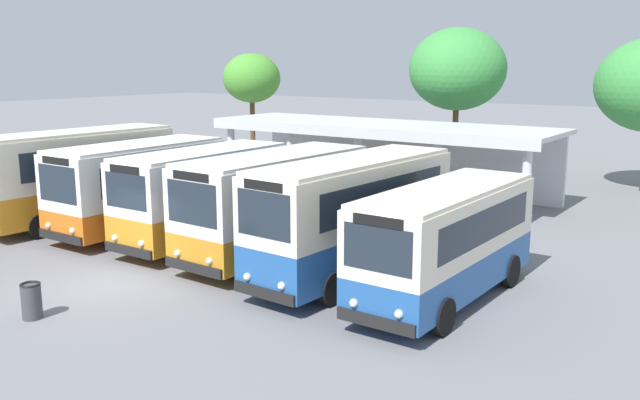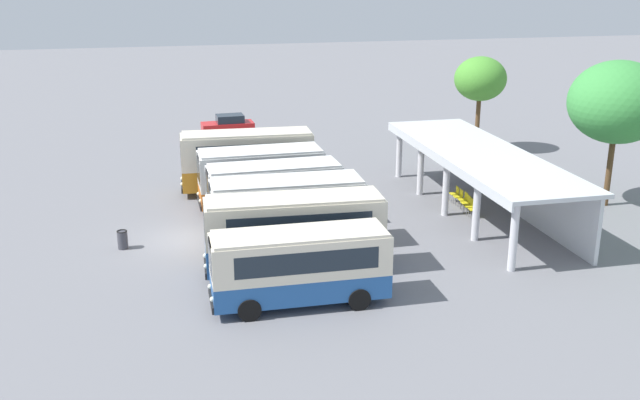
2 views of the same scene
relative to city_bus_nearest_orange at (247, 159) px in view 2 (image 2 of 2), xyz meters
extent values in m
plane|color=slate|center=(7.19, -4.28, -1.97)|extent=(180.00, 180.00, 0.00)
cylinder|color=black|center=(0.91, -2.39, -1.52)|extent=(0.26, 0.91, 0.90)
cylinder|color=black|center=(-1.13, -2.29, -1.52)|extent=(0.26, 0.91, 0.90)
cylinder|color=black|center=(1.13, 2.32, -1.52)|extent=(0.26, 0.91, 0.90)
cylinder|color=black|center=(-0.91, 2.41, -1.52)|extent=(0.26, 0.91, 0.90)
cube|color=orange|center=(0.00, 0.01, -0.99)|extent=(2.49, 7.69, 1.20)
cube|color=beige|center=(0.00, 0.01, 0.56)|extent=(2.49, 7.69, 1.89)
cube|color=beige|center=(0.00, 0.01, 1.57)|extent=(2.41, 7.45, 0.12)
cube|color=black|center=(-0.17, -3.81, -1.45)|extent=(2.04, 0.19, 0.28)
cube|color=#1E2833|center=(-0.17, -3.77, 0.61)|extent=(1.76, 0.13, 1.23)
cube|color=black|center=(-0.17, -3.77, 1.39)|extent=(1.29, 0.11, 0.24)
cube|color=#1E2833|center=(1.07, 0.06, 0.61)|extent=(0.32, 6.07, 1.04)
cube|color=#1E2833|center=(-1.06, 0.16, 0.61)|extent=(0.32, 6.07, 1.04)
sphere|color=#EAEACC|center=(0.42, -3.83, -1.14)|extent=(0.20, 0.20, 0.20)
sphere|color=#EAEACC|center=(-0.76, -3.77, -1.14)|extent=(0.20, 0.20, 0.20)
cylinder|color=black|center=(4.23, -1.72, -1.52)|extent=(0.23, 0.90, 0.90)
cylinder|color=black|center=(1.98, -1.75, -1.52)|extent=(0.23, 0.90, 0.90)
cylinder|color=black|center=(4.18, 2.45, -1.52)|extent=(0.23, 0.90, 0.90)
cylinder|color=black|center=(1.93, 2.42, -1.52)|extent=(0.23, 0.90, 0.90)
cube|color=orange|center=(3.08, 0.35, -1.12)|extent=(2.43, 6.75, 0.93)
cube|color=white|center=(3.08, 0.35, 0.27)|extent=(2.43, 6.75, 1.86)
cube|color=white|center=(3.08, 0.35, 1.26)|extent=(2.35, 6.55, 0.12)
cube|color=black|center=(3.12, -3.04, -1.45)|extent=(2.23, 0.13, 0.28)
cube|color=#1E2833|center=(3.12, -3.00, 0.32)|extent=(1.93, 0.07, 1.21)
cube|color=black|center=(3.12, -3.00, 1.08)|extent=(1.41, 0.07, 0.24)
cube|color=#1E2833|center=(4.25, 0.46, 0.32)|extent=(0.10, 5.38, 1.02)
cube|color=#1E2833|center=(1.92, 0.44, 0.32)|extent=(0.10, 5.38, 1.02)
sphere|color=#EAEACC|center=(3.77, -3.02, -1.14)|extent=(0.20, 0.20, 0.20)
sphere|color=#EAEACC|center=(2.48, -3.04, -1.14)|extent=(0.20, 0.20, 0.20)
cylinder|color=black|center=(7.25, -1.49, -1.52)|extent=(0.24, 0.90, 0.90)
cylinder|color=black|center=(5.17, -1.53, -1.52)|extent=(0.24, 0.90, 0.90)
cylinder|color=black|center=(7.16, 2.68, -1.52)|extent=(0.24, 0.90, 0.90)
cylinder|color=black|center=(5.08, 2.64, -1.52)|extent=(0.24, 0.90, 0.90)
cube|color=orange|center=(6.17, 0.57, -1.04)|extent=(2.32, 6.77, 1.10)
cube|color=white|center=(6.17, 0.57, 0.34)|extent=(2.32, 6.77, 1.65)
cube|color=white|center=(6.17, 0.57, 1.22)|extent=(2.25, 6.57, 0.12)
cube|color=black|center=(6.24, -2.82, -1.45)|extent=(2.07, 0.14, 0.28)
cube|color=#1E2833|center=(6.24, -2.77, 0.39)|extent=(1.78, 0.09, 1.07)
cube|color=black|center=(6.24, -2.77, 1.04)|extent=(1.31, 0.08, 0.24)
cube|color=#1E2833|center=(7.24, 0.70, 0.39)|extent=(0.16, 5.38, 0.91)
cube|color=#1E2833|center=(5.09, 0.65, 0.39)|extent=(0.16, 5.38, 0.91)
sphere|color=#EAEACC|center=(6.84, -2.79, -1.14)|extent=(0.20, 0.20, 0.20)
sphere|color=#EAEACC|center=(5.64, -2.82, -1.14)|extent=(0.20, 0.20, 0.20)
cylinder|color=black|center=(10.31, -1.57, -1.52)|extent=(0.24, 0.91, 0.90)
cylinder|color=black|center=(8.06, -1.51, -1.52)|extent=(0.24, 0.91, 0.90)
cylinder|color=black|center=(10.43, 2.84, -1.52)|extent=(0.24, 0.91, 0.90)
cylinder|color=black|center=(8.18, 2.91, -1.52)|extent=(0.24, 0.91, 0.90)
cube|color=orange|center=(9.25, 0.67, -1.09)|extent=(2.54, 7.19, 1.00)
cube|color=silver|center=(9.25, 0.67, 0.33)|extent=(2.54, 7.19, 1.84)
cube|color=silver|center=(9.25, 0.67, 1.31)|extent=(2.47, 6.98, 0.12)
cube|color=black|center=(9.15, -2.93, -1.45)|extent=(2.23, 0.16, 0.28)
cube|color=#1E2833|center=(9.15, -2.88, 0.38)|extent=(1.93, 0.10, 1.20)
cube|color=black|center=(9.15, -2.88, 1.13)|extent=(1.41, 0.09, 0.24)
cube|color=#1E2833|center=(10.41, 0.73, 0.38)|extent=(0.20, 5.70, 1.01)
cube|color=#1E2833|center=(8.09, 0.80, 0.38)|extent=(0.20, 5.70, 1.01)
sphere|color=#EAEACC|center=(9.79, -2.93, -1.14)|extent=(0.20, 0.20, 0.20)
sphere|color=#EAEACC|center=(8.50, -2.90, -1.14)|extent=(0.20, 0.20, 0.20)
cylinder|color=black|center=(13.21, -2.00, -1.52)|extent=(0.26, 0.91, 0.90)
cylinder|color=black|center=(11.21, -1.90, -1.52)|extent=(0.26, 0.91, 0.90)
cylinder|color=black|center=(13.45, 2.72, -1.52)|extent=(0.26, 0.91, 0.90)
cylinder|color=black|center=(11.45, 2.82, -1.52)|extent=(0.26, 0.91, 0.90)
cube|color=#23569E|center=(12.33, 0.41, -0.99)|extent=(2.48, 7.72, 1.20)
cube|color=beige|center=(12.33, 0.41, 0.50)|extent=(2.48, 7.72, 1.78)
cube|color=beige|center=(12.33, 0.41, 1.44)|extent=(2.41, 7.49, 0.12)
cube|color=black|center=(12.14, -3.43, -1.45)|extent=(2.00, 0.20, 0.28)
cube|color=#1E2833|center=(12.14, -3.38, 0.55)|extent=(1.73, 0.14, 1.15)
cube|color=black|center=(12.14, -3.38, 1.26)|extent=(1.26, 0.11, 0.24)
cube|color=#1E2833|center=(13.38, 0.46, 0.55)|extent=(0.34, 6.09, 0.98)
cube|color=#1E2833|center=(11.29, 0.56, 0.55)|extent=(0.34, 6.09, 0.98)
sphere|color=#EAEACC|center=(12.72, -3.45, -1.14)|extent=(0.20, 0.20, 0.20)
sphere|color=#EAEACC|center=(11.56, -3.39, -1.14)|extent=(0.20, 0.20, 0.20)
cylinder|color=black|center=(16.39, -2.14, -1.52)|extent=(0.23, 0.90, 0.90)
cylinder|color=black|center=(14.38, -2.12, -1.52)|extent=(0.23, 0.90, 0.90)
cylinder|color=black|center=(16.44, 2.14, -1.52)|extent=(0.23, 0.90, 0.90)
cylinder|color=black|center=(14.43, 2.17, -1.52)|extent=(0.23, 0.90, 0.90)
cube|color=#23569E|center=(15.41, 0.01, -1.11)|extent=(2.19, 6.93, 0.96)
cube|color=beige|center=(15.41, 0.01, 0.16)|extent=(2.19, 6.93, 1.57)
cube|color=beige|center=(15.41, 0.01, 1.00)|extent=(2.12, 6.72, 0.12)
cube|color=black|center=(15.37, -3.47, -1.45)|extent=(2.01, 0.12, 0.28)
cube|color=#1E2833|center=(15.37, -3.42, 0.21)|extent=(1.73, 0.07, 1.02)
cube|color=black|center=(15.37, -3.42, 0.82)|extent=(1.27, 0.06, 0.24)
cube|color=#1E2833|center=(16.46, 0.10, 0.21)|extent=(0.10, 5.52, 0.86)
cube|color=#1E2833|center=(14.37, 0.13, 0.21)|extent=(0.10, 5.52, 0.86)
sphere|color=#EAEACC|center=(15.95, -3.46, -1.14)|extent=(0.20, 0.20, 0.20)
sphere|color=#EAEACC|center=(14.79, -3.45, -1.14)|extent=(0.20, 0.20, 0.20)
cylinder|color=black|center=(-14.31, -0.75, -1.65)|extent=(0.21, 0.65, 0.64)
cylinder|color=black|center=(-15.97, -0.83, -1.65)|extent=(0.21, 0.65, 0.64)
cylinder|color=black|center=(-14.43, 1.74, -1.65)|extent=(0.21, 0.65, 0.64)
cylinder|color=black|center=(-16.09, 1.66, -1.65)|extent=(0.21, 0.65, 0.64)
cube|color=red|center=(-15.20, 0.45, -1.30)|extent=(1.95, 4.10, 0.70)
cube|color=#1E2833|center=(-15.21, 0.65, -0.65)|extent=(1.59, 2.16, 0.60)
cylinder|color=silver|center=(-0.99, 9.71, -0.37)|extent=(0.36, 0.36, 3.20)
cylinder|color=silver|center=(2.82, 9.71, -0.37)|extent=(0.36, 0.36, 3.20)
cylinder|color=silver|center=(6.63, 9.71, -0.37)|extent=(0.36, 0.36, 3.20)
cylinder|color=silver|center=(10.44, 9.71, -0.37)|extent=(0.36, 0.36, 3.20)
cylinder|color=silver|center=(14.24, 9.71, -0.37)|extent=(0.36, 0.36, 3.20)
cube|color=silver|center=(6.63, 13.61, -0.37)|extent=(16.03, 0.20, 3.20)
cube|color=silver|center=(6.63, 11.56, 1.33)|extent=(16.53, 4.80, 0.20)
cube|color=silver|center=(6.63, 9.21, 1.09)|extent=(16.53, 0.10, 0.28)
cylinder|color=slate|center=(4.70, 10.94, -1.75)|extent=(0.03, 0.03, 0.44)
cylinder|color=slate|center=(4.35, 10.96, -1.75)|extent=(0.03, 0.03, 0.44)
cylinder|color=slate|center=(4.72, 11.29, -1.75)|extent=(0.03, 0.03, 0.44)
cylinder|color=slate|center=(4.37, 11.31, -1.75)|extent=(0.03, 0.03, 0.44)
cube|color=yellow|center=(4.54, 11.12, -1.51)|extent=(0.46, 0.46, 0.04)
cube|color=yellow|center=(4.55, 11.32, -1.31)|extent=(0.44, 0.06, 0.40)
cylinder|color=slate|center=(5.27, 10.93, -1.75)|extent=(0.03, 0.03, 0.44)
cylinder|color=slate|center=(4.91, 10.95, -1.75)|extent=(0.03, 0.03, 0.44)
cylinder|color=slate|center=(5.28, 11.28, -1.75)|extent=(0.03, 0.03, 0.44)
cylinder|color=slate|center=(4.93, 11.30, -1.75)|extent=(0.03, 0.03, 0.44)
cube|color=yellow|center=(5.10, 11.11, -1.51)|extent=(0.46, 0.46, 0.04)
cube|color=yellow|center=(5.11, 11.31, -1.31)|extent=(0.44, 0.06, 0.40)
cylinder|color=slate|center=(5.83, 10.97, -1.75)|extent=(0.03, 0.03, 0.44)
cylinder|color=slate|center=(5.48, 10.98, -1.75)|extent=(0.03, 0.03, 0.44)
cylinder|color=slate|center=(5.85, 11.32, -1.75)|extent=(0.03, 0.03, 0.44)
cylinder|color=slate|center=(5.49, 11.34, -1.75)|extent=(0.03, 0.03, 0.44)
cube|color=yellow|center=(5.66, 11.15, -1.51)|extent=(0.46, 0.46, 0.04)
cube|color=yellow|center=(5.67, 11.35, -1.31)|extent=(0.44, 0.06, 0.40)
cylinder|color=slate|center=(6.39, 10.89, -1.75)|extent=(0.03, 0.03, 0.44)
cylinder|color=slate|center=(6.04, 10.91, -1.75)|extent=(0.03, 0.03, 0.44)
cylinder|color=slate|center=(6.41, 11.24, -1.75)|extent=(0.03, 0.03, 0.44)
cylinder|color=slate|center=(6.06, 11.26, -1.75)|extent=(0.03, 0.03, 0.44)
cube|color=yellow|center=(6.23, 11.07, -1.51)|extent=(0.46, 0.46, 0.04)
cube|color=yellow|center=(6.23, 11.27, -1.31)|extent=(0.44, 0.06, 0.40)
cylinder|color=slate|center=(6.96, 10.82, -1.75)|extent=(0.03, 0.03, 0.44)
cylinder|color=slate|center=(6.60, 10.84, -1.75)|extent=(0.03, 0.03, 0.44)
cylinder|color=slate|center=(6.97, 11.17, -1.75)|extent=(0.03, 0.03, 0.44)
cylinder|color=slate|center=(6.62, 11.19, -1.75)|extent=(0.03, 0.03, 0.44)
cube|color=yellow|center=(6.79, 11.01, -1.51)|extent=(0.46, 0.46, 0.04)
cube|color=yellow|center=(6.80, 11.21, -1.31)|extent=(0.44, 0.06, 0.40)
cylinder|color=slate|center=(7.52, 10.84, -1.75)|extent=(0.03, 0.03, 0.44)
cylinder|color=slate|center=(7.17, 10.85, -1.75)|extent=(0.03, 0.03, 0.44)
cylinder|color=slate|center=(7.54, 11.19, -1.75)|extent=(0.03, 0.03, 0.44)
cylinder|color=slate|center=(7.18, 11.20, -1.75)|extent=(0.03, 0.03, 0.44)
cube|color=yellow|center=(7.35, 11.02, -1.51)|extent=(0.46, 0.46, 0.04)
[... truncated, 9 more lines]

